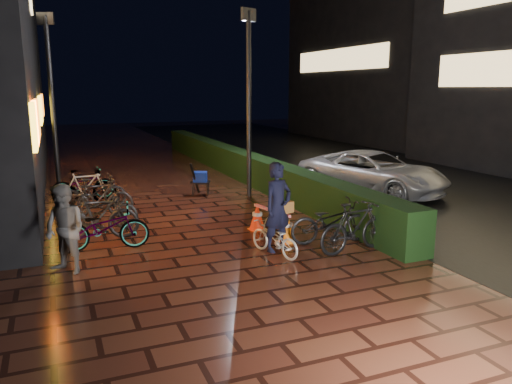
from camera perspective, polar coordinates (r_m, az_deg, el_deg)
name	(u,v)px	position (r m, az deg, el deg)	size (l,w,h in m)	color
ground	(226,251)	(10.39, -3.46, -6.77)	(80.00, 80.00, 0.00)	#381911
asphalt_road	(416,180)	(19.07, 17.79, 1.27)	(11.00, 60.00, 0.01)	black
hedge	(240,164)	(18.71, -1.79, 3.18)	(0.70, 20.00, 1.00)	black
bystander_person	(65,229)	(9.60, -20.99, -4.02)	(0.80, 0.62, 1.64)	#5A5A5D
van	(373,172)	(16.36, 13.20, 2.22)	(2.20, 4.78, 1.33)	#ABACB0
far_buildings	(498,21)	(28.00, 25.97, 17.17)	(9.08, 31.00, 14.00)	black
lamp_post_hedge	(249,96)	(15.19, -0.83, 10.90)	(0.52, 0.27, 5.57)	black
lamp_post_sf	(52,94)	(17.97, -22.33, 10.33)	(0.53, 0.29, 5.66)	black
cyclist	(276,222)	(9.92, 2.33, -3.41)	(0.86, 1.40, 1.90)	white
traffic_barrier	(272,222)	(11.37, 1.80, -3.48)	(0.65, 1.54, 0.62)	orange
cart_assembly	(200,178)	(15.65, -6.45, 1.59)	(0.76, 0.65, 1.07)	black
parked_bikes_storefront	(93,201)	(13.33, -18.09, -0.96)	(2.06, 5.90, 1.06)	black
parked_bikes_hedge	(341,224)	(10.66, 9.75, -3.63)	(1.99, 1.53, 1.06)	black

